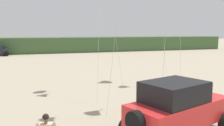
# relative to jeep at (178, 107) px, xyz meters

# --- Properties ---
(dune_ridge) EXTENTS (90.00, 9.03, 2.97)m
(dune_ridge) POSITION_rel_jeep_xyz_m (-8.08, 43.09, 0.28)
(dune_ridge) COLOR #426038
(dune_ridge) RESTS_ON ground_plane
(jeep) EXTENTS (5.01, 3.58, 2.26)m
(jeep) POSITION_rel_jeep_xyz_m (0.00, 0.00, 0.00)
(jeep) COLOR red
(jeep) RESTS_ON ground_plane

